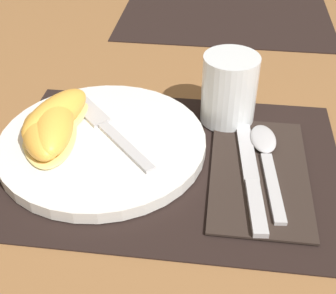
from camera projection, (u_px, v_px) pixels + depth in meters
ground_plane at (171, 163)px, 0.60m from camera, size 3.00×3.00×0.00m
placemat at (171, 162)px, 0.60m from camera, size 0.43×0.31×0.00m
placemat_far at (225, 14)px, 0.98m from camera, size 0.43×0.31×0.00m
plate at (103, 143)px, 0.61m from camera, size 0.27×0.27×0.02m
juice_glass at (229, 93)px, 0.65m from camera, size 0.08×0.08×0.10m
napkin at (259, 172)px, 0.58m from camera, size 0.12×0.22×0.00m
knife at (250, 173)px, 0.57m from camera, size 0.04×0.22×0.01m
spoon at (266, 150)px, 0.60m from camera, size 0.04×0.18×0.01m
fork at (106, 127)px, 0.63m from camera, size 0.14×0.15×0.00m
citrus_wedge_0 at (56, 116)px, 0.62m from camera, size 0.09×0.14×0.04m
citrus_wedge_1 at (54, 127)px, 0.60m from camera, size 0.08×0.14×0.04m
citrus_wedge_2 at (42, 136)px, 0.59m from camera, size 0.09×0.12×0.04m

